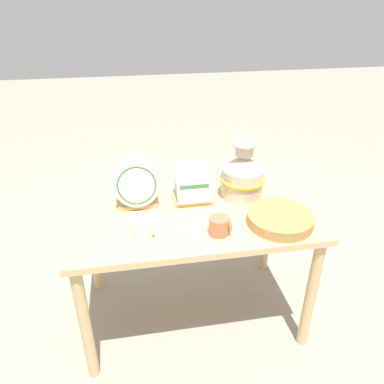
{
  "coord_description": "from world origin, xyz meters",
  "views": [
    {
      "loc": [
        -0.29,
        -1.64,
        1.77
      ],
      "look_at": [
        0.0,
        0.0,
        0.85
      ],
      "focal_mm": 35.0,
      "sensor_mm": 36.0,
      "label": 1
    }
  ],
  "objects_px": {
    "dish_rack_round_plates": "(137,187)",
    "dish_rack_square_plates": "(192,190)",
    "mug_terracotta_glaze": "(220,226)",
    "mug_cream_glaze": "(143,228)",
    "wicker_charger_stack": "(280,219)",
    "ceramic_vase": "(243,174)"
  },
  "relations": [
    {
      "from": "ceramic_vase",
      "to": "mug_cream_glaze",
      "type": "xyz_separation_m",
      "value": [
        -0.56,
        -0.29,
        -0.09
      ]
    },
    {
      "from": "mug_terracotta_glaze",
      "to": "ceramic_vase",
      "type": "bearing_deg",
      "value": 58.51
    },
    {
      "from": "dish_rack_round_plates",
      "to": "mug_cream_glaze",
      "type": "height_order",
      "value": "dish_rack_round_plates"
    },
    {
      "from": "mug_cream_glaze",
      "to": "dish_rack_square_plates",
      "type": "bearing_deg",
      "value": 45.2
    },
    {
      "from": "wicker_charger_stack",
      "to": "dish_rack_round_plates",
      "type": "bearing_deg",
      "value": 155.92
    },
    {
      "from": "dish_rack_round_plates",
      "to": "dish_rack_square_plates",
      "type": "xyz_separation_m",
      "value": [
        0.3,
        -0.01,
        -0.04
      ]
    },
    {
      "from": "dish_rack_square_plates",
      "to": "mug_terracotta_glaze",
      "type": "relative_size",
      "value": 1.97
    },
    {
      "from": "mug_cream_glaze",
      "to": "mug_terracotta_glaze",
      "type": "relative_size",
      "value": 1.0
    },
    {
      "from": "ceramic_vase",
      "to": "dish_rack_round_plates",
      "type": "xyz_separation_m",
      "value": [
        -0.57,
        -0.0,
        -0.03
      ]
    },
    {
      "from": "ceramic_vase",
      "to": "mug_terracotta_glaze",
      "type": "relative_size",
      "value": 3.09
    },
    {
      "from": "ceramic_vase",
      "to": "wicker_charger_stack",
      "type": "distance_m",
      "value": 0.34
    },
    {
      "from": "dish_rack_round_plates",
      "to": "dish_rack_square_plates",
      "type": "relative_size",
      "value": 1.25
    },
    {
      "from": "dish_rack_round_plates",
      "to": "wicker_charger_stack",
      "type": "distance_m",
      "value": 0.75
    },
    {
      "from": "mug_cream_glaze",
      "to": "mug_terracotta_glaze",
      "type": "bearing_deg",
      "value": -6.95
    },
    {
      "from": "dish_rack_square_plates",
      "to": "wicker_charger_stack",
      "type": "distance_m",
      "value": 0.49
    },
    {
      "from": "ceramic_vase",
      "to": "mug_terracotta_glaze",
      "type": "distance_m",
      "value": 0.41
    },
    {
      "from": "dish_rack_square_plates",
      "to": "mug_terracotta_glaze",
      "type": "distance_m",
      "value": 0.34
    },
    {
      "from": "dish_rack_round_plates",
      "to": "mug_cream_glaze",
      "type": "xyz_separation_m",
      "value": [
        0.01,
        -0.29,
        -0.06
      ]
    },
    {
      "from": "mug_cream_glaze",
      "to": "mug_terracotta_glaze",
      "type": "distance_m",
      "value": 0.36
    },
    {
      "from": "dish_rack_round_plates",
      "to": "mug_terracotta_glaze",
      "type": "relative_size",
      "value": 2.47
    },
    {
      "from": "ceramic_vase",
      "to": "dish_rack_round_plates",
      "type": "height_order",
      "value": "ceramic_vase"
    },
    {
      "from": "dish_rack_round_plates",
      "to": "mug_cream_glaze",
      "type": "relative_size",
      "value": 2.47
    }
  ]
}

